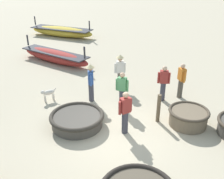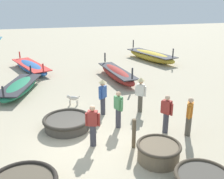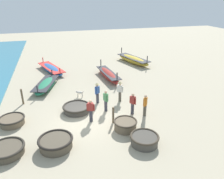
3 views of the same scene
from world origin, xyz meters
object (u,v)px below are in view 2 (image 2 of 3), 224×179
Objects in this scene: coracle_beside_post at (158,152)px; fisherman_by_coracle at (103,95)px; long_boat_green_hull at (20,87)px; coracle_front_left at (67,122)px; mooring_post_inland at (134,134)px; long_boat_white_hull at (31,67)px; fisherman_standing_left at (118,109)px; long_boat_ochre_hull at (117,74)px; fisherman_with_hat at (141,93)px; long_boat_red_hull at (151,56)px; fisherman_hauling at (166,113)px; dog at (73,98)px; fisherman_standing_right at (189,116)px.

fisherman_by_coracle reaches higher than coracle_beside_post.
fisherman_by_coracle is at bearing -47.06° from long_boat_green_hull.
mooring_post_inland is at bearing -45.24° from coracle_front_left.
fisherman_standing_left is at bearing -70.71° from long_boat_white_hull.
long_boat_ochre_hull is 6.72m from fisherman_standing_left.
fisherman_with_hat is at bearing 11.81° from coracle_front_left.
coracle_front_left is 5.45m from long_boat_green_hull.
coracle_front_left is 0.35× the size of long_boat_red_hull.
fisherman_hauling reaches higher than long_boat_ochre_hull.
coracle_beside_post is 0.88× the size of fisherman_with_hat.
long_boat_red_hull is 10.73m from fisherman_with_hat.
fisherman_by_coracle is (-1.74, 0.20, 0.00)m from fisherman_with_hat.
dog is (2.63, -2.69, 0.06)m from long_boat_green_hull.
fisherman_standing_left is (0.30, -1.41, -0.12)m from fisherman_by_coracle.
long_boat_red_hull is 3.57× the size of fisherman_hauling.
long_boat_white_hull is 12.35m from mooring_post_inland.
fisherman_hauling is 1.42× the size of mooring_post_inland.
coracle_beside_post is at bearing -49.83° from coracle_front_left.
fisherman_standing_right is 0.94× the size of fisherman_by_coracle.
fisherman_hauling is at bearing 56.94° from coracle_beside_post.
long_boat_ochre_hull is at bearing 66.57° from fisherman_by_coracle.
mooring_post_inland is (0.08, -1.64, -0.28)m from fisherman_standing_left.
mooring_post_inland is at bearing -70.64° from dog.
long_boat_white_hull is at bearing 107.11° from mooring_post_inland.
long_boat_ochre_hull is at bearing 73.74° from fisherman_standing_left.
long_boat_red_hull is at bearing 60.19° from fisherman_standing_left.
coracle_beside_post is at bearing -72.05° from long_boat_white_hull.
coracle_beside_post is 0.74× the size of coracle_front_left.
fisherman_by_coracle reaches higher than dog.
long_boat_red_hull is at bearing 27.16° from long_boat_green_hull.
fisherman_standing_right is at bearing -45.96° from fisherman_by_coracle.
long_boat_green_hull is at bearing 126.76° from fisherman_standing_left.
fisherman_by_coracle is (3.82, -4.11, 0.65)m from long_boat_green_hull.
mooring_post_inland is (-1.80, -8.07, 0.17)m from long_boat_ochre_hull.
long_boat_red_hull is at bearing 72.70° from fisherman_standing_right.
fisherman_by_coracle is 1.94m from dog.
fisherman_by_coracle is (-6.50, -9.40, 0.55)m from long_boat_red_hull.
fisherman_with_hat is at bearing 110.38° from fisherman_standing_right.
dog is at bearing 109.36° from mooring_post_inland.
long_boat_green_hull is 8.30m from mooring_post_inland.
coracle_beside_post is at bearing -59.94° from long_boat_green_hull.
long_boat_ochre_hull is 3.22× the size of fisherman_standing_left.
long_boat_white_hull is at bearing 109.29° from fisherman_standing_left.
fisherman_standing_right is (0.96, -2.59, -0.12)m from fisherman_with_hat.
fisherman_standing_right is 1.00× the size of fisherman_standing_left.
mooring_post_inland is at bearing -102.58° from long_boat_ochre_hull.
long_boat_red_hull is 13.87m from mooring_post_inland.
fisherman_standing_right is at bearing 6.30° from mooring_post_inland.
fisherman_with_hat is 3.40m from dog.
long_boat_red_hull reaches higher than coracle_front_left.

